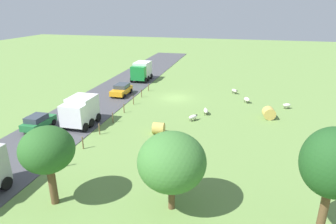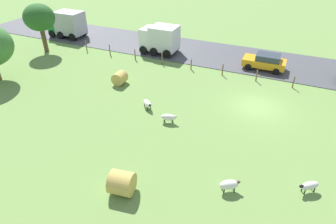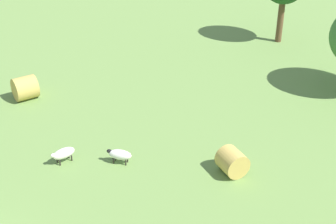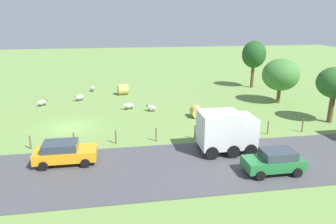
{
  "view_description": "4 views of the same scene",
  "coord_description": "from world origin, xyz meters",
  "views": [
    {
      "loc": [
        -8.73,
        39.52,
        12.61
      ],
      "look_at": [
        -1.09,
        8.92,
        1.08
      ],
      "focal_mm": 31.46,
      "sensor_mm": 36.0,
      "label": 1
    },
    {
      "loc": [
        -21.75,
        -1.63,
        12.64
      ],
      "look_at": [
        -4.86,
        5.93,
        0.81
      ],
      "focal_mm": 31.08,
      "sensor_mm": 36.0,
      "label": 2
    },
    {
      "loc": [
        14.73,
        2.27,
        13.76
      ],
      "look_at": [
        -5.3,
        11.34,
        1.32
      ],
      "focal_mm": 53.1,
      "sensor_mm": 36.0,
      "label": 3
    },
    {
      "loc": [
        29.48,
        4.55,
        10.07
      ],
      "look_at": [
        -0.83,
        9.58,
        0.78
      ],
      "focal_mm": 33.8,
      "sensor_mm": 36.0,
      "label": 4
    }
  ],
  "objects": [
    {
      "name": "hay_bale_0",
      "position": [
        -1.02,
        12.63,
        0.6
      ],
      "size": [
        1.21,
        1.25,
        1.2
      ],
      "primitive_type": "cylinder",
      "rotation": [
        1.57,
        0.0,
        1.61
      ],
      "color": "tan",
      "rests_on": "ground_plane"
    },
    {
      "name": "sheep_3",
      "position": [
        -5.06,
        5.79,
        0.48
      ],
      "size": [
        0.76,
        1.28,
        0.73
      ],
      "color": "silver",
      "rests_on": "ground_plane"
    },
    {
      "name": "sheep_0",
      "position": [
        -3.89,
        8.2,
        0.47
      ],
      "size": [
        1.08,
        1.18,
        0.71
      ],
      "color": "white",
      "rests_on": "ground_plane"
    },
    {
      "name": "hay_bale_1",
      "position": [
        -12.38,
        5.36,
        0.68
      ],
      "size": [
        1.55,
        1.49,
        1.37
      ],
      "primitive_type": "cylinder",
      "rotation": [
        1.57,
        0.0,
        0.15
      ],
      "color": "tan",
      "rests_on": "ground_plane"
    }
  ]
}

